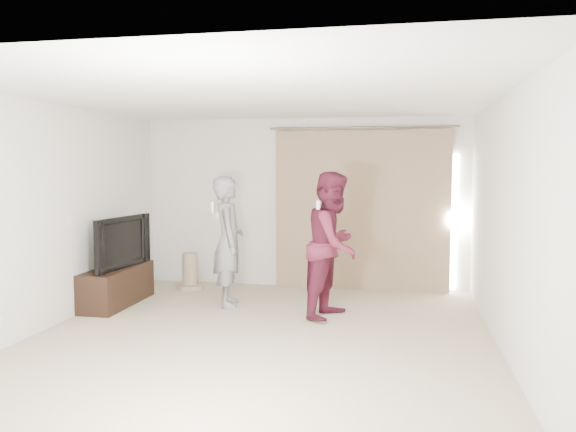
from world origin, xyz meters
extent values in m
plane|color=#C2B292|center=(0.00, 0.00, 0.00)|extent=(5.50, 5.50, 0.00)
cube|color=beige|center=(0.00, 2.75, 1.30)|extent=(5.00, 0.04, 2.60)
cube|color=beige|center=(-2.50, 0.00, 1.30)|extent=(0.04, 5.50, 2.60)
cube|color=white|center=(-2.48, 0.40, 1.20)|extent=(0.02, 0.08, 0.12)
cube|color=white|center=(0.00, 0.00, 2.60)|extent=(5.00, 5.50, 0.01)
cube|color=#8C6F55|center=(0.90, 2.68, 1.20)|extent=(2.60, 0.10, 2.40)
cylinder|color=brown|center=(0.90, 2.68, 2.44)|extent=(2.80, 0.03, 0.03)
cube|color=white|center=(2.26, 2.72, 1.05)|extent=(0.08, 0.04, 2.00)
cube|color=black|center=(-2.27, 1.11, 0.25)|extent=(0.46, 1.32, 0.51)
imported|color=black|center=(-2.27, 1.11, 0.85)|extent=(0.29, 1.21, 0.69)
cylinder|color=tan|center=(-1.65, 2.23, 0.03)|extent=(0.41, 0.41, 0.07)
cylinder|color=tan|center=(-1.65, 2.23, 0.31)|extent=(0.23, 0.23, 0.48)
imported|color=slate|center=(-0.77, 1.36, 0.87)|extent=(0.59, 0.73, 1.73)
cube|color=white|center=(-0.95, 1.26, 1.33)|extent=(0.04, 0.04, 0.14)
cube|color=white|center=(-0.95, 1.48, 1.21)|extent=(0.05, 0.05, 0.09)
imported|color=#58192B|center=(0.67, 1.08, 0.90)|extent=(0.91, 1.04, 1.80)
cube|color=white|center=(0.49, 0.98, 1.38)|extent=(0.04, 0.04, 0.14)
cube|color=white|center=(0.49, 1.20, 1.26)|extent=(0.05, 0.05, 0.09)
camera|label=1|loc=(1.47, -5.76, 1.87)|focal=35.00mm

